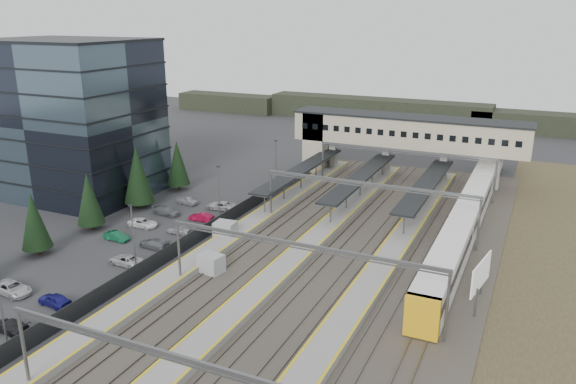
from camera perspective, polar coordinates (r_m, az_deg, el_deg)
The scene contains 15 objects.
ground at distance 67.74m, azimuth -5.52°, elevation -6.71°, with size 220.00×220.00×0.00m, color #2B2B2D.
office_building at distance 95.11m, azimuth -21.20°, elevation 6.99°, with size 24.30×18.30×24.30m.
conifer_row at distance 76.30m, azimuth -21.59°, elevation -1.19°, with size 4.42×49.82×9.50m.
car_park at distance 70.25m, azimuth -17.59°, elevation -6.04°, with size 10.74×44.75×1.29m.
lampposts at distance 71.20m, azimuth -10.70°, elevation -1.96°, with size 0.50×53.25×8.07m.
fence at distance 74.44m, azimuth -7.95°, elevation -3.67°, with size 0.08×90.00×2.00m.
relay_cabin_near at distance 63.87m, azimuth -7.83°, elevation -7.26°, with size 3.03×2.46×2.26m.
relay_cabin_far at distance 72.77m, azimuth -6.40°, elevation -3.95°, with size 2.78×2.38×2.40m.
rail_corridor at distance 68.01m, azimuth 3.48°, elevation -6.29°, with size 34.00×90.00×0.92m.
canopies at distance 87.10m, azimuth 7.39°, elevation 1.55°, with size 23.10×30.00×3.28m.
footbridge at distance 100.01m, azimuth 10.49°, elevation 5.87°, with size 40.40×6.40×11.20m.
gantries at distance 63.27m, azimuth 5.16°, elevation -2.63°, with size 28.40×62.28×7.17m.
train at distance 81.51m, azimuth 18.13°, elevation -1.57°, with size 3.14×65.68×3.96m.
billboard at distance 58.64m, azimuth 19.00°, elevation -8.05°, with size 1.13×5.88×5.04m.
treeline_far at distance 147.65m, azimuth 21.52°, elevation 6.72°, with size 170.00×19.00×7.00m.
Camera 1 is at (31.59, -53.06, 27.84)m, focal length 35.00 mm.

